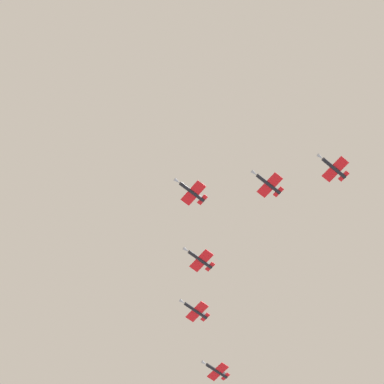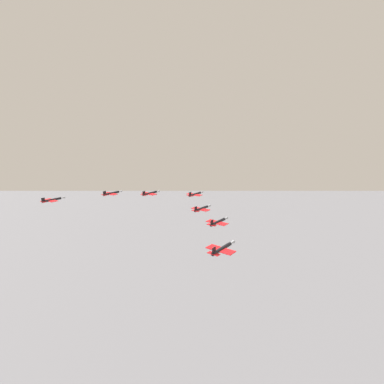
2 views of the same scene
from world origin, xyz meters
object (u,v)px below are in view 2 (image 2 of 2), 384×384
Objects in this scene: jet_starboard_inner at (202,209)px; jet_port_outer at (112,193)px; jet_lead at (195,194)px; jet_port_inner at (150,193)px; jet_center_rear at (52,200)px; jet_port_trail at (222,249)px; jet_starboard_outer at (218,222)px.

jet_starboard_inner is 1.00× the size of jet_port_outer.
jet_port_outer is (48.51, 2.59, 1.10)m from jet_lead.
jet_lead is 26.29m from jet_starboard_inner.
jet_center_rear is (52.91, 8.26, -1.87)m from jet_port_inner.
jet_center_rear is at bearing -180.00° from jet_port_trail.
jet_starboard_outer is at bearing -13.33° from jet_port_inner.
jet_lead reaches higher than jet_center_rear.
jet_port_inner reaches higher than jet_starboard_outer.
jet_port_outer is (22.50, -0.96, -0.23)m from jet_port_inner.
jet_lead is at bearing 139.10° from jet_starboard_outer.
jet_lead is 1.00× the size of jet_starboard_outer.
jet_lead reaches higher than jet_starboard_inner.
jet_port_outer is at bearing 164.22° from jet_port_trail.
jet_port_outer reaches higher than jet_lead.
jet_port_inner reaches higher than jet_center_rear.
jet_lead is 1.00× the size of jet_starboard_inner.
jet_starboard_outer is (-6.49, 21.57, 0.23)m from jet_starboard_inner.
jet_center_rear reaches higher than jet_starboard_inner.
jet_port_inner is 1.00× the size of jet_port_outer.
jet_port_outer is 95.39m from jet_port_trail.
jet_port_outer is 73.47m from jet_starboard_outer.
jet_port_inner is 1.00× the size of jet_starboard_outer.
jet_starboard_inner is 1.00× the size of jet_center_rear.
jet_lead is 1.00× the size of jet_center_rear.
jet_starboard_inner is 1.00× the size of jet_port_trail.
jet_port_inner is 36.82m from jet_starboard_inner.
jet_starboard_outer is 1.00× the size of jet_center_rear.
jet_lead is 48.59m from jet_port_outer.
jet_port_inner is 83.15m from jet_port_trail.
jet_port_outer is (51.50, -23.49, 2.44)m from jet_starboard_inner.
jet_port_inner is at bearing 35.40° from jet_port_outer.
jet_port_trail is at bearing 0.00° from jet_center_rear.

